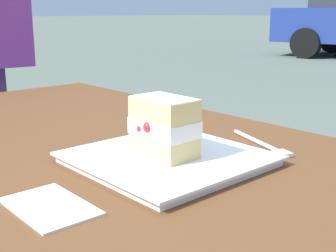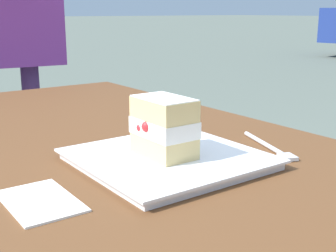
% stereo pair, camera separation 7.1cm
% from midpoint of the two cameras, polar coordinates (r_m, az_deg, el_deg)
% --- Properties ---
extents(patio_table, '(1.49, 1.03, 0.72)m').
position_cam_midpoint_polar(patio_table, '(0.74, -17.44, -12.18)').
color(patio_table, brown).
rests_on(patio_table, ground).
extents(dessert_plate, '(0.27, 0.27, 0.02)m').
position_cam_midpoint_polar(dessert_plate, '(0.73, -2.81, -4.18)').
color(dessert_plate, white).
rests_on(dessert_plate, patio_table).
extents(cake_slice, '(0.10, 0.08, 0.09)m').
position_cam_midpoint_polar(cake_slice, '(0.70, -3.35, -0.16)').
color(cake_slice, '#E0C17A').
rests_on(cake_slice, dessert_plate).
extents(dessert_fork, '(0.17, 0.07, 0.01)m').
position_cam_midpoint_polar(dessert_fork, '(0.83, 9.44, -2.31)').
color(dessert_fork, silver).
rests_on(dessert_fork, patio_table).
extents(paper_napkin, '(0.13, 0.08, 0.00)m').
position_cam_midpoint_polar(paper_napkin, '(0.60, -17.94, -9.61)').
color(paper_napkin, white).
rests_on(paper_napkin, patio_table).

